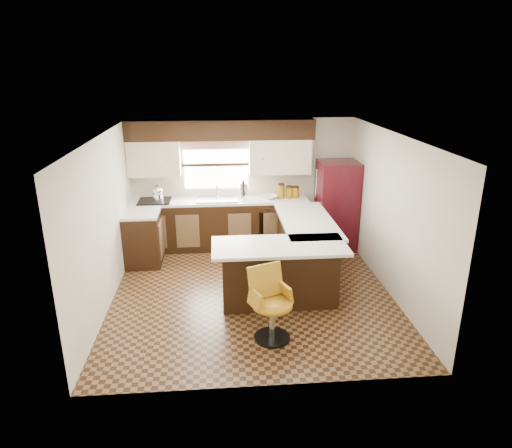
{
  "coord_description": "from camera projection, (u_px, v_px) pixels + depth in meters",
  "views": [
    {
      "loc": [
        -0.48,
        -6.3,
        3.32
      ],
      "look_at": [
        0.1,
        0.45,
        0.95
      ],
      "focal_mm": 32.0,
      "sensor_mm": 36.0,
      "label": 1
    }
  ],
  "objects": [
    {
      "name": "wall_right",
      "position": [
        391.0,
        214.0,
        6.84
      ],
      "size": [
        0.0,
        4.4,
        4.4
      ],
      "primitive_type": "plane",
      "rotation": [
        1.57,
        0.0,
        -1.57
      ],
      "color": "beige",
      "rests_on": "floor"
    },
    {
      "name": "canister_med",
      "position": [
        289.0,
        193.0,
        8.59
      ],
      "size": [
        0.14,
        0.14,
        0.2
      ],
      "primitive_type": "cylinder",
      "color": "#855C0A",
      "rests_on": "counter_back"
    },
    {
      "name": "dishwasher",
      "position": [
        275.0,
        229.0,
        8.48
      ],
      "size": [
        0.58,
        0.03,
        0.78
      ],
      "primitive_type": "cube",
      "color": "black",
      "rests_on": "floor"
    },
    {
      "name": "floor",
      "position": [
        252.0,
        292.0,
        7.06
      ],
      "size": [
        4.4,
        4.4,
        0.0
      ],
      "primitive_type": "plane",
      "color": "#49301A",
      "rests_on": "ground"
    },
    {
      "name": "counter_back",
      "position": [
        220.0,
        201.0,
        8.51
      ],
      "size": [
        3.3,
        0.6,
        0.04
      ],
      "primitive_type": "cube",
      "color": "silver",
      "rests_on": "base_cab_back"
    },
    {
      "name": "sink",
      "position": [
        217.0,
        199.0,
        8.47
      ],
      "size": [
        0.75,
        0.45,
        0.03
      ],
      "primitive_type": "cube",
      "color": "#B2B2B7",
      "rests_on": "counter_back"
    },
    {
      "name": "valance",
      "position": [
        216.0,
        144.0,
        8.4
      ],
      "size": [
        1.3,
        0.06,
        0.18
      ],
      "primitive_type": "cube",
      "color": "#D19B93",
      "rests_on": "wall_back"
    },
    {
      "name": "wall_front",
      "position": [
        268.0,
        287.0,
        4.6
      ],
      "size": [
        4.4,
        0.0,
        4.4
      ],
      "primitive_type": "plane",
      "rotation": [
        -1.57,
        0.0,
        0.0
      ],
      "color": "beige",
      "rests_on": "floor"
    },
    {
      "name": "cooktop",
      "position": [
        154.0,
        201.0,
        8.38
      ],
      "size": [
        0.58,
        0.5,
        0.02
      ],
      "primitive_type": "cube",
      "color": "black",
      "rests_on": "counter_back"
    },
    {
      "name": "counter_left",
      "position": [
        141.0,
        213.0,
        7.79
      ],
      "size": [
        0.6,
        0.7,
        0.04
      ],
      "primitive_type": "cube",
      "color": "silver",
      "rests_on": "base_cab_left"
    },
    {
      "name": "window_pane",
      "position": [
        216.0,
        165.0,
        8.56
      ],
      "size": [
        1.2,
        0.02,
        0.9
      ],
      "primitive_type": "cube",
      "color": "white",
      "rests_on": "wall_back"
    },
    {
      "name": "base_cab_left",
      "position": [
        143.0,
        239.0,
        7.94
      ],
      "size": [
        0.6,
        0.7,
        0.9
      ],
      "primitive_type": "cube",
      "color": "black",
      "rests_on": "floor"
    },
    {
      "name": "canister_small",
      "position": [
        295.0,
        193.0,
        8.6
      ],
      "size": [
        0.13,
        0.13,
        0.19
      ],
      "primitive_type": "cylinder",
      "color": "#855C0A",
      "rests_on": "counter_back"
    },
    {
      "name": "mixing_bowl",
      "position": [
        270.0,
        197.0,
        8.57
      ],
      "size": [
        0.34,
        0.34,
        0.06
      ],
      "primitive_type": "imported",
      "rotation": [
        0.0,
        0.0,
        0.41
      ],
      "color": "white",
      "rests_on": "counter_back"
    },
    {
      "name": "wall_left",
      "position": [
        105.0,
        222.0,
        6.5
      ],
      "size": [
        0.0,
        4.4,
        4.4
      ],
      "primitive_type": "plane",
      "rotation": [
        1.57,
        0.0,
        1.57
      ],
      "color": "beige",
      "rests_on": "floor"
    },
    {
      "name": "kettle",
      "position": [
        158.0,
        193.0,
        8.33
      ],
      "size": [
        0.21,
        0.21,
        0.29
      ],
      "primitive_type": null,
      "color": "silver",
      "rests_on": "cooktop"
    },
    {
      "name": "counter_pen_long",
      "position": [
        307.0,
        221.0,
        7.42
      ],
      "size": [
        0.84,
        1.95,
        0.04
      ],
      "primitive_type": "cube",
      "color": "silver",
      "rests_on": "peninsula_long"
    },
    {
      "name": "bar_chair",
      "position": [
        272.0,
        306.0,
        5.7
      ],
      "size": [
        0.66,
        0.66,
        0.95
      ],
      "primitive_type": null,
      "rotation": [
        0.0,
        0.0,
        0.39
      ],
      "color": "#B47D17",
      "rests_on": "floor"
    },
    {
      "name": "peninsula_return",
      "position": [
        279.0,
        274.0,
        6.61
      ],
      "size": [
        1.65,
        0.6,
        0.9
      ],
      "primitive_type": "cube",
      "color": "black",
      "rests_on": "floor"
    },
    {
      "name": "canister_large",
      "position": [
        281.0,
        192.0,
        8.57
      ],
      "size": [
        0.14,
        0.14,
        0.25
      ],
      "primitive_type": "cylinder",
      "color": "#855C0A",
      "rests_on": "counter_back"
    },
    {
      "name": "wall_back",
      "position": [
        243.0,
        182.0,
        8.74
      ],
      "size": [
        4.4,
        0.0,
        4.4
      ],
      "primitive_type": "plane",
      "rotation": [
        1.57,
        0.0,
        0.0
      ],
      "color": "beige",
      "rests_on": "floor"
    },
    {
      "name": "percolator",
      "position": [
        243.0,
        191.0,
        8.49
      ],
      "size": [
        0.15,
        0.15,
        0.31
      ],
      "primitive_type": "cylinder",
      "color": "silver",
      "rests_on": "counter_back"
    },
    {
      "name": "upper_cab_right",
      "position": [
        280.0,
        156.0,
        8.45
      ],
      "size": [
        1.14,
        0.35,
        0.64
      ],
      "primitive_type": "cube",
      "color": "beige",
      "rests_on": "wall_back"
    },
    {
      "name": "soffit",
      "position": [
        221.0,
        130.0,
        8.2
      ],
      "size": [
        3.4,
        0.35,
        0.36
      ],
      "primitive_type": "cube",
      "color": "black",
      "rests_on": "wall_back"
    },
    {
      "name": "ceiling",
      "position": [
        251.0,
        136.0,
        6.27
      ],
      "size": [
        4.4,
        4.4,
        0.0
      ],
      "primitive_type": "plane",
      "rotation": [
        3.14,
        0.0,
        0.0
      ],
      "color": "silver",
      "rests_on": "wall_back"
    },
    {
      "name": "refrigerator",
      "position": [
        336.0,
        206.0,
        8.53
      ],
      "size": [
        0.71,
        0.69,
        1.67
      ],
      "primitive_type": "cube",
      "color": "#3C0910",
      "rests_on": "floor"
    },
    {
      "name": "peninsula_long",
      "position": [
        303.0,
        248.0,
        7.57
      ],
      "size": [
        0.6,
        1.95,
        0.9
      ],
      "primitive_type": "cube",
      "color": "black",
      "rests_on": "floor"
    },
    {
      "name": "base_cab_back",
      "position": [
        221.0,
        225.0,
        8.66
      ],
      "size": [
        3.3,
        0.6,
        0.9
      ],
      "primitive_type": "cube",
      "color": "black",
      "rests_on": "floor"
    },
    {
      "name": "counter_pen_return",
      "position": [
        279.0,
        246.0,
        6.37
      ],
      "size": [
        1.89,
        0.84,
        0.04
      ],
      "primitive_type": "cube",
      "color": "silver",
      "rests_on": "peninsula_return"
    },
    {
      "name": "upper_cab_left",
      "position": [
        154.0,
        158.0,
        8.27
      ],
      "size": [
        0.94,
        0.35,
        0.64
      ],
      "primitive_type": "cube",
      "color": "beige",
      "rests_on": "wall_back"
    }
  ]
}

